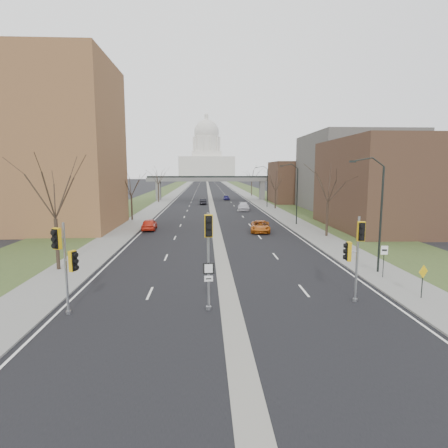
{
  "coord_description": "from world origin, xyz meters",
  "views": [
    {
      "loc": [
        -1.39,
        -21.29,
        7.79
      ],
      "look_at": [
        0.08,
        8.26,
        3.58
      ],
      "focal_mm": 30.0,
      "sensor_mm": 36.0,
      "label": 1
    }
  ],
  "objects": [
    {
      "name": "signal_pole_left",
      "position": [
        -8.85,
        -1.51,
        3.33
      ],
      "size": [
        1.16,
        0.85,
        5.08
      ],
      "rotation": [
        0.0,
        0.0,
        -0.39
      ],
      "color": "gray",
      "rests_on": "ground"
    },
    {
      "name": "streetlight_near",
      "position": [
        10.99,
        6.0,
        6.95
      ],
      "size": [
        2.61,
        0.2,
        8.7
      ],
      "color": "black",
      "rests_on": "sidewalk_right"
    },
    {
      "name": "tree_right_c",
      "position": [
        13.0,
        95.0,
        7.04
      ],
      "size": [
        7.65,
        7.65,
        9.99
      ],
      "color": "#382B21",
      "rests_on": "sidewalk_right"
    },
    {
      "name": "tree_left_b",
      "position": [
        -13.0,
        38.0,
        6.23
      ],
      "size": [
        6.75,
        6.75,
        8.81
      ],
      "color": "#382B21",
      "rests_on": "sidewalk_left"
    },
    {
      "name": "capitol",
      "position": [
        0.0,
        320.0,
        18.6
      ],
      "size": [
        48.0,
        42.0,
        55.75
      ],
      "color": "silver",
      "rests_on": "ground"
    },
    {
      "name": "streetlight_mid",
      "position": [
        10.99,
        32.0,
        6.95
      ],
      "size": [
        2.61,
        0.2,
        8.7
      ],
      "color": "black",
      "rests_on": "sidewalk_right"
    },
    {
      "name": "tree_right_b",
      "position": [
        13.0,
        55.0,
        5.82
      ],
      "size": [
        6.3,
        6.3,
        8.22
      ],
      "color": "#382B21",
      "rests_on": "sidewalk_right"
    },
    {
      "name": "ground",
      "position": [
        0.0,
        0.0,
        0.0
      ],
      "size": [
        700.0,
        700.0,
        0.0
      ],
      "primitive_type": "plane",
      "color": "black",
      "rests_on": "ground"
    },
    {
      "name": "median_strip",
      "position": [
        0.0,
        150.0,
        0.0
      ],
      "size": [
        1.2,
        600.0,
        0.02
      ],
      "primitive_type": "cube",
      "color": "gray",
      "rests_on": "ground"
    },
    {
      "name": "grass_verge_right",
      "position": [
        18.0,
        150.0,
        0.05
      ],
      "size": [
        8.0,
        600.0,
        0.1
      ],
      "primitive_type": "cube",
      "color": "#2B3E1C",
      "rests_on": "ground"
    },
    {
      "name": "grass_verge_left",
      "position": [
        -18.0,
        150.0,
        0.05
      ],
      "size": [
        8.0,
        600.0,
        0.1
      ],
      "primitive_type": "cube",
      "color": "#2B3E1C",
      "rests_on": "ground"
    },
    {
      "name": "pedestrian_bridge",
      "position": [
        0.0,
        80.0,
        4.84
      ],
      "size": [
        34.0,
        3.0,
        6.45
      ],
      "color": "slate",
      "rests_on": "ground"
    },
    {
      "name": "streetlight_far",
      "position": [
        10.99,
        58.0,
        6.95
      ],
      "size": [
        2.61,
        0.2,
        8.7
      ],
      "color": "black",
      "rests_on": "sidewalk_right"
    },
    {
      "name": "signal_pole_median",
      "position": [
        -1.24,
        -1.32,
        3.85
      ],
      "size": [
        0.64,
        0.9,
        5.52
      ],
      "rotation": [
        0.0,
        0.0,
        0.03
      ],
      "color": "gray",
      "rests_on": "ground"
    },
    {
      "name": "speed_limit_sign",
      "position": [
        11.46,
        4.49,
        1.73
      ],
      "size": [
        0.5,
        0.05,
        2.34
      ],
      "rotation": [
        0.0,
        0.0,
        -0.05
      ],
      "color": "black",
      "rests_on": "sidewalk_right"
    },
    {
      "name": "car_right_mid",
      "position": [
        6.13,
        52.08,
        0.78
      ],
      "size": [
        2.58,
        5.5,
        1.55
      ],
      "primitive_type": "imported",
      "rotation": [
        0.0,
        0.0,
        -0.08
      ],
      "color": "silver",
      "rests_on": "ground"
    },
    {
      "name": "commercial_block_far",
      "position": [
        22.0,
        70.0,
        5.0
      ],
      "size": [
        14.0,
        14.0,
        10.0
      ],
      "primitive_type": "cube",
      "color": "#483121",
      "rests_on": "ground"
    },
    {
      "name": "signal_pole_right",
      "position": [
        7.34,
        -0.27,
        3.38
      ],
      "size": [
        0.89,
        1.0,
        5.16
      ],
      "rotation": [
        0.0,
        0.0,
        -0.12
      ],
      "color": "gray",
      "rests_on": "ground"
    },
    {
      "name": "car_right_near",
      "position": [
        5.64,
        25.92,
        0.73
      ],
      "size": [
        3.08,
        5.49,
        1.45
      ],
      "primitive_type": "imported",
      "rotation": [
        0.0,
        0.0,
        -0.13
      ],
      "color": "#B85913",
      "rests_on": "ground"
    },
    {
      "name": "tree_left_a",
      "position": [
        -13.0,
        8.0,
        6.64
      ],
      "size": [
        7.2,
        7.2,
        9.4
      ],
      "color": "#382B21",
      "rests_on": "sidewalk_left"
    },
    {
      "name": "car_left_far",
      "position": [
        -2.0,
        66.19,
        0.7
      ],
      "size": [
        1.76,
        4.32,
        1.39
      ],
      "primitive_type": "imported",
      "rotation": [
        0.0,
        0.0,
        3.21
      ],
      "color": "black",
      "rests_on": "ground"
    },
    {
      "name": "car_left_near",
      "position": [
        -8.85,
        28.22,
        0.76
      ],
      "size": [
        1.95,
        4.54,
        1.53
      ],
      "primitive_type": "imported",
      "rotation": [
        0.0,
        0.0,
        3.17
      ],
      "color": "red",
      "rests_on": "ground"
    },
    {
      "name": "tree_right_a",
      "position": [
        13.0,
        22.0,
        6.64
      ],
      "size": [
        7.2,
        7.2,
        9.4
      ],
      "color": "#382B21",
      "rests_on": "sidewalk_right"
    },
    {
      "name": "warning_sign",
      "position": [
        11.7,
        0.01,
        1.45
      ],
      "size": [
        0.75,
        0.36,
        2.06
      ],
      "rotation": [
        0.0,
        0.0,
        0.42
      ],
      "color": "black",
      "rests_on": "sidewalk_right"
    },
    {
      "name": "sidewalk_right",
      "position": [
        12.0,
        150.0,
        0.06
      ],
      "size": [
        4.0,
        600.0,
        0.12
      ],
      "primitive_type": "cube",
      "color": "gray",
      "rests_on": "ground"
    },
    {
      "name": "apartment_building",
      "position": [
        -26.0,
        30.0,
        11.0
      ],
      "size": [
        25.0,
        16.0,
        22.0
      ],
      "primitive_type": "cube",
      "color": "#93633B",
      "rests_on": "ground"
    },
    {
      "name": "sidewalk_left",
      "position": [
        -12.0,
        150.0,
        0.06
      ],
      "size": [
        4.0,
        600.0,
        0.12
      ],
      "primitive_type": "cube",
      "color": "gray",
      "rests_on": "ground"
    },
    {
      "name": "tree_left_c",
      "position": [
        -13.0,
        72.0,
        7.04
      ],
      "size": [
        7.65,
        7.65,
        9.99
      ],
      "color": "#382B21",
      "rests_on": "sidewalk_left"
    },
    {
      "name": "car_right_far",
      "position": [
        4.28,
        79.47,
        0.64
      ],
      "size": [
        1.71,
        3.82,
        1.27
      ],
      "primitive_type": "imported",
      "rotation": [
        0.0,
        0.0,
        0.06
      ],
      "color": "navy",
      "rests_on": "ground"
    },
    {
      "name": "commercial_block_near",
      "position": [
        24.0,
        28.0,
        6.0
      ],
      "size": [
        16.0,
        20.0,
        12.0
      ],
      "primitive_type": "cube",
      "color": "#483121",
      "rests_on": "ground"
    },
    {
      "name": "commercial_block_mid",
      "position": [
        28.0,
        52.0,
        7.5
      ],
      "size": [
        18.0,
        22.0,
        15.0
      ],
      "primitive_type": "cube",
      "color": "#54524D",
      "rests_on": "ground"
    },
    {
      "name": "road_surface",
      "position": [
        0.0,
        150.0,
        0.01
      ],
      "size": [
        20.0,
        600.0,
        0.01
      ],
      "primitive_type": "cube",
      "color": "black",
      "rests_on": "ground"
    }
  ]
}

